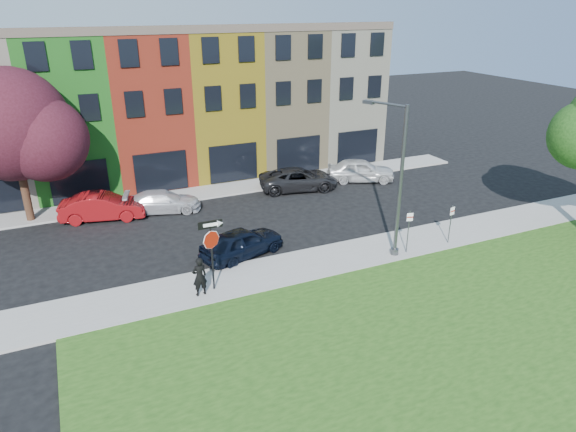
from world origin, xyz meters
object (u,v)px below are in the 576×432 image
sedan_near (242,242)px  street_lamp (397,182)px  stop_sign (211,241)px  man (200,277)px

sedan_near → street_lamp: bearing=-131.4°
stop_sign → sedan_near: size_ratio=0.69×
stop_sign → man: 1.60m
stop_sign → street_lamp: bearing=-0.7°
stop_sign → street_lamp: size_ratio=0.44×
stop_sign → sedan_near: bearing=50.8°
sedan_near → street_lamp: street_lamp is taller
man → street_lamp: street_lamp is taller
man → sedan_near: man is taller
stop_sign → man: size_ratio=1.84×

